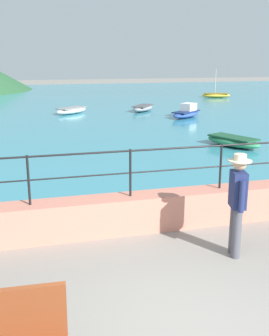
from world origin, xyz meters
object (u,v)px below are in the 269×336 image
object	(u,v)px
person_walking	(237,200)
boat_4	(216,95)
boat_2	(143,108)
boat_0	(233,141)
boat_1	(71,110)
boat_3	(186,113)

from	to	relation	value
person_walking	boat_4	world-z (taller)	boat_4
person_walking	boat_2	size ratio (longest dim) A/B	0.74
person_walking	boat_0	xyz separation A→B (m)	(4.11, 7.75, -0.72)
boat_1	boat_4	size ratio (longest dim) A/B	0.94
person_walking	boat_4	size ratio (longest dim) A/B	0.71
boat_4	person_walking	bearing A→B (deg)	-115.27
boat_2	boat_3	size ratio (longest dim) A/B	1.01
boat_2	boat_4	xyz separation A→B (m)	(8.22, 6.91, 0.01)
boat_0	boat_3	distance (m)	7.62
boat_4	boat_1	bearing A→B (deg)	-151.03
boat_1	boat_4	distance (m)	14.37
boat_0	person_walking	bearing A→B (deg)	-117.95
boat_1	boat_3	xyz separation A→B (m)	(5.87, -3.24, 0.07)
boat_2	boat_4	distance (m)	10.74
person_walking	boat_3	size ratio (longest dim) A/B	0.74
boat_3	boat_2	bearing A→B (deg)	114.73
boat_2	boat_4	world-z (taller)	boat_4
person_walking	boat_3	distance (m)	16.18
person_walking	boat_1	world-z (taller)	person_walking
person_walking	boat_0	distance (m)	8.80
boat_1	boat_3	bearing A→B (deg)	-28.88
boat_0	boat_1	bearing A→B (deg)	113.43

